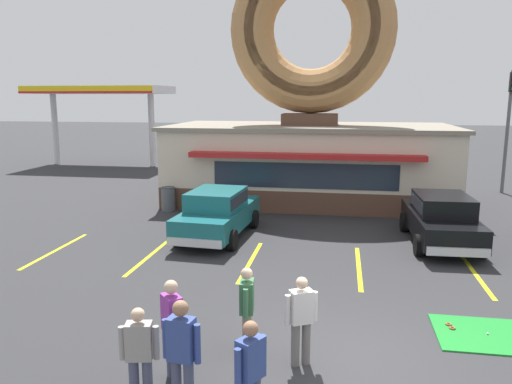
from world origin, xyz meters
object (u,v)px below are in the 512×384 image
Objects in this scene: pedestrian_beanie_man at (140,353)px; pedestrian_crossing_woman at (172,325)px; car_teal at (218,211)px; golf_ball at (488,333)px; pedestrian_leather_jacket_man at (301,317)px; traffic_light_pole at (509,116)px; pedestrian_hooded_kid at (182,352)px; pedestrian_blue_sweater_man at (251,371)px; car_black at (441,217)px; trash_bin at (168,199)px; pedestrian_clipboard_woman at (247,306)px.

pedestrian_beanie_man is 0.91× the size of pedestrian_crossing_woman.
car_teal is at bearing 99.13° from pedestrian_crossing_woman.
pedestrian_crossing_woman is at bearing -155.97° from golf_ball.
pedestrian_leather_jacket_man is 2.17m from pedestrian_crossing_woman.
pedestrian_hooded_kid is at bearing -117.40° from traffic_light_pole.
pedestrian_beanie_man is at bearing 170.15° from pedestrian_blue_sweater_man.
pedestrian_beanie_man is (-5.75, -3.23, 0.80)m from golf_ball.
car_black is 2.62× the size of pedestrian_hooded_kid.
trash_bin is (-9.80, 9.39, 0.45)m from golf_ball.
car_teal is 15.54m from traffic_light_pole.
traffic_light_pole reaches higher than pedestrian_hooded_kid.
pedestrian_leather_jacket_man is 0.93× the size of pedestrian_crossing_woman.
pedestrian_leather_jacket_man is 0.99× the size of pedestrian_clipboard_woman.
pedestrian_blue_sweater_man is 0.28× the size of traffic_light_pole.
pedestrian_beanie_man is (-5.98, -9.54, -0.02)m from car_black.
pedestrian_clipboard_woman is (2.37, -7.34, 0.01)m from car_teal.
golf_ball is at bearing -92.11° from car_black.
golf_ball is at bearing -107.05° from traffic_light_pole.
car_teal is 8.50m from pedestrian_crossing_woman.
car_teal is 7.71m from pedestrian_clipboard_woman.
pedestrian_crossing_woman is (-2.02, -0.80, 0.07)m from pedestrian_leather_jacket_man.
car_teal is at bearing 113.91° from pedestrian_leather_jacket_man.
car_black reaches higher than trash_bin.
golf_ball is 0.01× the size of car_black.
traffic_light_pole reaches higher than trash_bin.
pedestrian_clipboard_woman is at bearing -121.45° from car_black.
golf_ball is 6.11m from pedestrian_crossing_woman.
golf_ball is at bearing 25.30° from pedestrian_leather_jacket_man.
pedestrian_leather_jacket_man is 1.02m from pedestrian_clipboard_woman.
pedestrian_hooded_kid is 1.13× the size of pedestrian_beanie_man.
pedestrian_leather_jacket_man is at bearing 46.98° from pedestrian_hooded_kid.
pedestrian_crossing_woman is at bearing -70.11° from trash_bin.
pedestrian_crossing_woman is at bearing -80.87° from car_teal.
pedestrian_leather_jacket_man is 1.63× the size of trash_bin.
car_teal is (-7.10, -0.38, 0.00)m from car_black.
pedestrian_blue_sweater_man is 1.95m from pedestrian_leather_jacket_man.
traffic_light_pole is at bearing 72.95° from golf_ball.
traffic_light_pole is at bearing 23.55° from trash_bin.
traffic_light_pole is at bearing 65.32° from pedestrian_blue_sweater_man.
golf_ball is at bearing 17.42° from pedestrian_clipboard_woman.
pedestrian_hooded_kid is 13.58m from trash_bin.
pedestrian_blue_sweater_man is 1.01× the size of pedestrian_clipboard_woman.
pedestrian_clipboard_woman is 0.94× the size of pedestrian_crossing_woman.
pedestrian_blue_sweater_man is at bearing -138.79° from golf_ball.
pedestrian_beanie_man is (1.11, -9.16, -0.02)m from car_teal.
pedestrian_clipboard_woman is 0.28× the size of traffic_light_pole.
golf_ball is 0.03× the size of pedestrian_leather_jacket_man.
car_black is (0.23, 6.31, 0.82)m from golf_ball.
car_teal reaches higher than pedestrian_leather_jacket_man.
pedestrian_crossing_woman is 1.75× the size of trash_bin.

